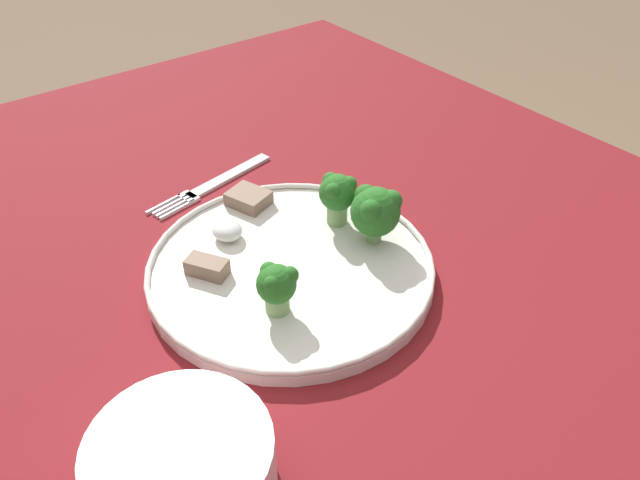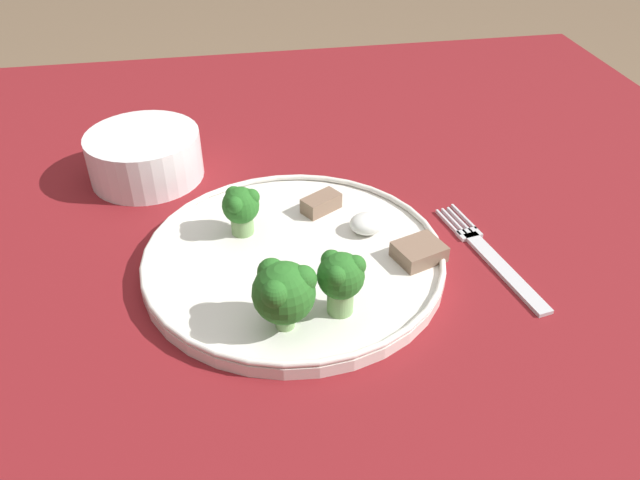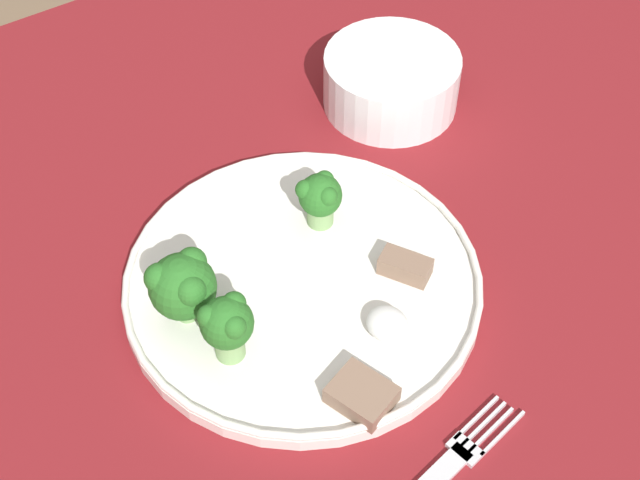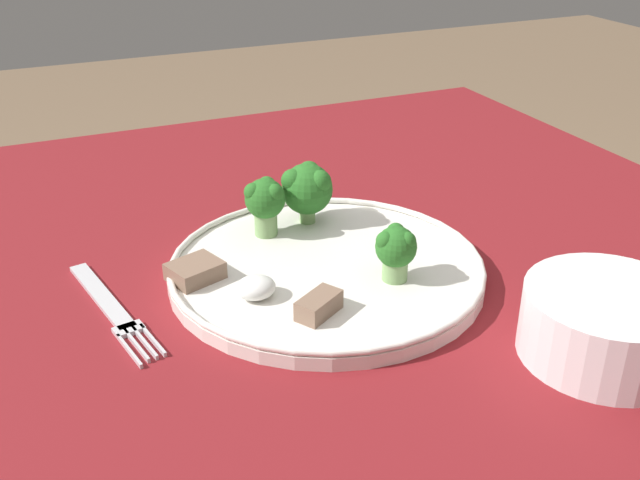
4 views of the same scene
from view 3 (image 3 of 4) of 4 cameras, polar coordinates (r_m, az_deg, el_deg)
name	(u,v)px [view 3 (image 3 of 4)]	position (r m, az deg, el deg)	size (l,w,h in m)	color
table	(382,370)	(0.79, 3.96, -8.28)	(1.06, 1.08, 0.70)	maroon
dinner_plate	(303,282)	(0.71, -1.11, -2.73)	(0.29, 0.29, 0.02)	white
cream_bowl	(391,82)	(0.86, 4.57, 10.05)	(0.13, 0.13, 0.05)	white
broccoli_floret_near_rim_left	(182,285)	(0.67, -8.81, -2.87)	(0.05, 0.05, 0.06)	#7FA866
broccoli_floret_center_left	(227,324)	(0.64, -5.97, -5.39)	(0.04, 0.04, 0.06)	#7FA866
broccoli_floret_back_left	(319,197)	(0.73, -0.09, 2.76)	(0.04, 0.04, 0.05)	#7FA866
meat_slice_front_slice	(362,395)	(0.64, 2.69, -9.87)	(0.05, 0.05, 0.02)	#846651
meat_slice_middle_slice	(405,266)	(0.71, 5.47, -1.69)	(0.05, 0.04, 0.02)	#846651
sauce_dollop	(387,324)	(0.68, 4.34, -5.39)	(0.03, 0.03, 0.02)	white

